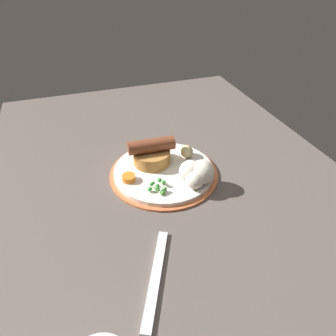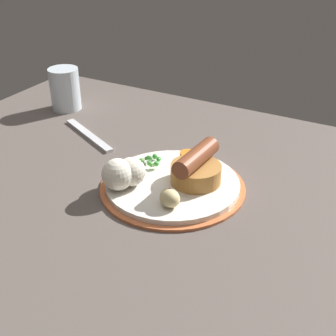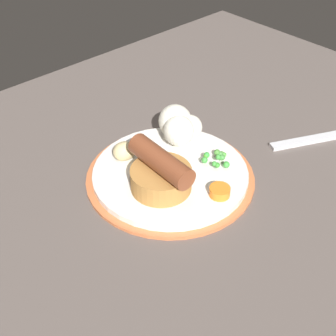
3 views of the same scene
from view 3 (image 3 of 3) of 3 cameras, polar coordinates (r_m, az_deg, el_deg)
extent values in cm
cube|color=#564C47|center=(71.26, 0.61, -1.33)|extent=(110.00, 80.00, 3.00)
cylinder|color=#CC6B3D|center=(68.89, 0.28, -1.09)|extent=(24.75, 24.75, 0.50)
cylinder|color=silver|center=(68.60, 0.28, -0.80)|extent=(22.77, 22.77, 1.40)
cylinder|color=#AD7538|center=(64.36, -0.86, -1.32)|extent=(8.52, 8.52, 3.11)
cylinder|color=#33190C|center=(63.47, -0.87, -0.36)|extent=(6.82, 6.82, 0.30)
cylinder|color=brown|center=(62.41, -0.88, 0.86)|extent=(3.65, 10.72, 3.11)
sphere|color=#378F2E|center=(68.22, 6.02, 0.35)|extent=(0.81, 0.81, 0.81)
sphere|color=#46893F|center=(70.63, 6.42, 1.70)|extent=(0.74, 0.74, 0.74)
sphere|color=#4C8339|center=(71.03, 6.54, 1.79)|extent=(0.73, 0.73, 0.73)
sphere|color=#478635|center=(70.75, 6.00, 1.92)|extent=(0.94, 0.94, 0.94)
sphere|color=#479A2B|center=(69.63, 4.66, 1.50)|extent=(0.82, 0.82, 0.82)
sphere|color=green|center=(69.27, 6.13, 1.33)|extent=(0.84, 0.84, 0.84)
sphere|color=green|center=(69.67, 4.73, 1.58)|extent=(0.92, 0.92, 0.92)
sphere|color=green|center=(68.71, 7.13, 0.42)|extent=(0.97, 0.97, 0.97)
sphere|color=#40893C|center=(69.61, 6.61, 1.29)|extent=(0.86, 0.86, 0.86)
sphere|color=#45852D|center=(69.97, 6.69, 1.35)|extent=(0.72, 0.72, 0.72)
sphere|color=green|center=(68.28, 5.69, 0.50)|extent=(0.78, 0.78, 0.78)
sphere|color=green|center=(68.78, 4.47, 0.97)|extent=(0.96, 0.96, 0.96)
sphere|color=#428E33|center=(71.06, 6.82, 1.61)|extent=(0.79, 0.79, 0.79)
sphere|color=silver|center=(72.21, 1.30, 4.58)|extent=(4.86, 4.86, 4.86)
sphere|color=silver|center=(73.89, 2.67, 5.00)|extent=(3.94, 3.94, 3.94)
sphere|color=silver|center=(74.06, 0.86, 5.75)|extent=(5.30, 5.30, 5.30)
ellipsoid|color=#CCB77F|center=(69.82, -5.35, 2.07)|extent=(4.26, 3.93, 2.92)
cylinder|color=orange|center=(64.22, 6.41, -2.80)|extent=(4.09, 4.09, 1.29)
cube|color=silver|center=(80.77, 18.17, 3.52)|extent=(16.92, 9.23, 0.60)
camera|label=1|loc=(0.90, 39.38, 30.51)|focal=32.00mm
camera|label=2|loc=(0.98, -46.72, 27.65)|focal=50.00mm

